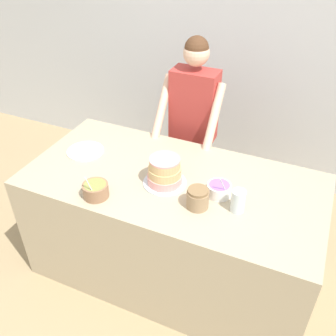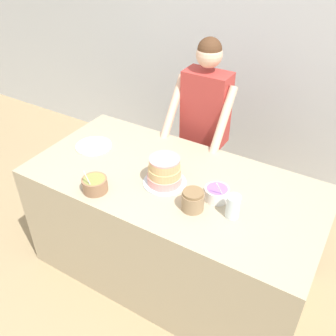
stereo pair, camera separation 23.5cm
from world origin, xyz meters
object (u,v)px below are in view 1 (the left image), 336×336
at_px(stoneware_jar, 198,198).
at_px(ceramic_plate, 85,151).
at_px(frosting_bowl_olive, 96,190).
at_px(drinking_glass, 238,201).
at_px(frosting_bowl_purple, 219,189).
at_px(person_baker, 193,116).
at_px(cake, 165,172).

bearing_deg(stoneware_jar, ceramic_plate, 166.32).
distance_m(frosting_bowl_olive, stoneware_jar, 0.62).
relative_size(drinking_glass, ceramic_plate, 0.54).
height_order(frosting_bowl_olive, frosting_bowl_purple, frosting_bowl_olive).
bearing_deg(ceramic_plate, frosting_bowl_purple, -4.19).
relative_size(person_baker, ceramic_plate, 6.01).
bearing_deg(person_baker, frosting_bowl_purple, -58.65).
xyz_separation_m(person_baker, frosting_bowl_purple, (0.45, -0.74, -0.05)).
height_order(drinking_glass, stoneware_jar, drinking_glass).
bearing_deg(cake, stoneware_jar, -25.10).
xyz_separation_m(person_baker, cake, (0.10, -0.77, -0.01)).
height_order(drinking_glass, ceramic_plate, drinking_glass).
height_order(ceramic_plate, stoneware_jar, stoneware_jar).
distance_m(person_baker, frosting_bowl_purple, 0.87).
relative_size(person_baker, drinking_glass, 11.18).
xyz_separation_m(person_baker, frosting_bowl_olive, (-0.23, -1.06, -0.04)).
bearing_deg(drinking_glass, frosting_bowl_olive, -164.91).
height_order(person_baker, ceramic_plate, person_baker).
xyz_separation_m(cake, frosting_bowl_olive, (-0.33, -0.29, -0.04)).
relative_size(cake, frosting_bowl_olive, 1.54).
bearing_deg(frosting_bowl_purple, frosting_bowl_olive, -155.14).
relative_size(frosting_bowl_olive, frosting_bowl_purple, 1.10).
xyz_separation_m(frosting_bowl_olive, drinking_glass, (0.83, 0.22, 0.02)).
xyz_separation_m(frosting_bowl_olive, stoneware_jar, (0.60, 0.16, 0.01)).
distance_m(person_baker, drinking_glass, 1.03).
height_order(person_baker, frosting_bowl_purple, person_baker).
relative_size(frosting_bowl_olive, drinking_glass, 1.28).
bearing_deg(frosting_bowl_olive, frosting_bowl_purple, 24.86).
bearing_deg(cake, frosting_bowl_olive, -139.15).
relative_size(cake, frosting_bowl_purple, 1.69).
bearing_deg(frosting_bowl_purple, stoneware_jar, -118.24).
bearing_deg(frosting_bowl_purple, ceramic_plate, 175.81).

